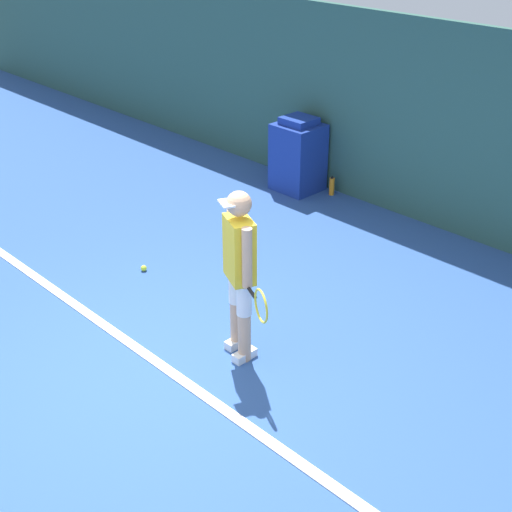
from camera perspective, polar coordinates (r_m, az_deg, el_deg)
The scene contains 7 objects.
ground_plane at distance 6.51m, azimuth -8.06°, elevation -9.38°, with size 24.00×24.00×0.00m, color #2D5193.
back_wall at distance 8.95m, azimuth 15.05°, elevation 9.71°, with size 24.00×0.10×2.51m.
court_baseline at distance 6.56m, azimuth -7.24°, elevation -8.92°, with size 21.60×0.10×0.01m.
tennis_player at distance 6.23m, azimuth -1.28°, elevation -1.00°, with size 0.85×0.46×1.62m.
tennis_ball at distance 8.12m, azimuth -8.97°, elevation -0.97°, with size 0.07×0.07×0.07m.
covered_chair at distance 10.04m, azimuth 3.38°, elevation 8.02°, with size 0.61×0.58×1.05m.
water_bottle at distance 10.02m, azimuth 6.08°, elevation 5.57°, with size 0.07×0.07×0.27m.
Camera 1 is at (4.29, -2.93, 3.92)m, focal length 50.00 mm.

